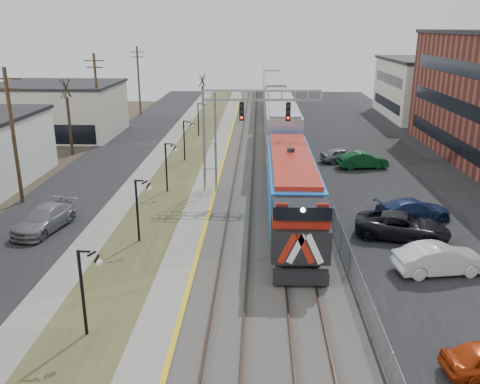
{
  "coord_description": "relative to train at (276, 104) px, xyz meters",
  "views": [
    {
      "loc": [
        3.31,
        -10.63,
        12.65
      ],
      "look_at": [
        2.15,
        20.2,
        2.6
      ],
      "focal_mm": 38.0,
      "sensor_mm": 36.0,
      "label": 1
    }
  ],
  "objects": [
    {
      "name": "parking_lot",
      "position": [
        10.5,
        -21.76,
        -2.9
      ],
      "size": [
        16.0,
        120.0,
        0.04
      ],
      "primitive_type": "cube",
      "color": "black",
      "rests_on": "ground"
    },
    {
      "name": "fence",
      "position": [
        2.7,
        -21.76,
        -2.12
      ],
      "size": [
        0.04,
        120.0,
        1.6
      ],
      "primitive_type": "cube",
      "color": "gray",
      "rests_on": "ground"
    },
    {
      "name": "sidewalk",
      "position": [
        -12.5,
        -21.76,
        -2.88
      ],
      "size": [
        2.0,
        120.0,
        0.08
      ],
      "primitive_type": "cube",
      "color": "gray",
      "rests_on": "ground"
    },
    {
      "name": "car_street_b",
      "position": [
        -16.05,
        -37.14,
        -2.15
      ],
      "size": [
        3.15,
        5.63,
        1.54
      ],
      "primitive_type": "imported",
      "rotation": [
        0.0,
        0.0,
        -0.2
      ],
      "color": "gray",
      "rests_on": "ground"
    },
    {
      "name": "car_lot_b",
      "position": [
        7.57,
        -42.36,
        -2.12
      ],
      "size": [
        5.09,
        2.47,
        1.61
      ],
      "primitive_type": "imported",
      "rotation": [
        0.0,
        0.0,
        1.73
      ],
      "color": "silver",
      "rests_on": "ground"
    },
    {
      "name": "bare_trees",
      "position": [
        -18.16,
        -17.85,
        -0.22
      ],
      "size": [
        12.3,
        42.3,
        5.95
      ],
      "color": "#382D23",
      "rests_on": "ground"
    },
    {
      "name": "train",
      "position": [
        0.0,
        0.0,
        0.0
      ],
      "size": [
        3.0,
        85.85,
        5.33
      ],
      "color": "#1662B6",
      "rests_on": "ground"
    },
    {
      "name": "grass_median",
      "position": [
        -9.5,
        -21.76,
        -2.89
      ],
      "size": [
        4.0,
        120.0,
        0.06
      ],
      "primitive_type": "cube",
      "color": "#434625",
      "rests_on": "ground"
    },
    {
      "name": "platform",
      "position": [
        -6.5,
        -21.76,
        -2.8
      ],
      "size": [
        2.0,
        120.0,
        0.24
      ],
      "primitive_type": "cube",
      "color": "gray",
      "rests_on": "ground"
    },
    {
      "name": "track_far",
      "position": [
        -0.0,
        -21.76,
        -2.64
      ],
      "size": [
        1.58,
        120.0,
        0.15
      ],
      "color": "#2D2119",
      "rests_on": "ballast_bed"
    },
    {
      "name": "track_near",
      "position": [
        -3.5,
        -21.76,
        -2.64
      ],
      "size": [
        1.58,
        120.0,
        0.15
      ],
      "color": "#2D2119",
      "rests_on": "ballast_bed"
    },
    {
      "name": "car_lot_f",
      "position": [
        7.55,
        -20.99,
        -2.16
      ],
      "size": [
        4.81,
        2.3,
        1.52
      ],
      "primitive_type": "imported",
      "rotation": [
        0.0,
        0.0,
        1.72
      ],
      "color": "#0D451E",
      "rests_on": "ground"
    },
    {
      "name": "car_lot_c",
      "position": [
        6.84,
        -37.62,
        -2.12
      ],
      "size": [
        6.24,
        4.09,
        1.6
      ],
      "primitive_type": "imported",
      "rotation": [
        0.0,
        0.0,
        1.3
      ],
      "color": "black",
      "rests_on": "ground"
    },
    {
      "name": "street_west",
      "position": [
        -17.0,
        -21.76,
        -2.9
      ],
      "size": [
        7.0,
        120.0,
        0.04
      ],
      "primitive_type": "cube",
      "color": "black",
      "rests_on": "ground"
    },
    {
      "name": "car_lot_d",
      "position": [
        8.39,
        -34.49,
        -2.17
      ],
      "size": [
        5.54,
        3.29,
        1.5
      ],
      "primitive_type": "imported",
      "rotation": [
        0.0,
        0.0,
        1.81
      ],
      "color": "navy",
      "rests_on": "ground"
    },
    {
      "name": "platform_edge",
      "position": [
        -5.62,
        -21.76,
        -2.67
      ],
      "size": [
        0.24,
        120.0,
        0.01
      ],
      "primitive_type": "cube",
      "color": "gold",
      "rests_on": "platform"
    },
    {
      "name": "lampposts",
      "position": [
        -9.5,
        -38.48,
        -0.92
      ],
      "size": [
        0.14,
        62.14,
        4.0
      ],
      "color": "black",
      "rests_on": "ground"
    },
    {
      "name": "ballast_bed",
      "position": [
        -1.5,
        -21.76,
        -2.82
      ],
      "size": [
        8.0,
        120.0,
        0.2
      ],
      "primitive_type": "cube",
      "color": "#595651",
      "rests_on": "ground"
    },
    {
      "name": "utility_poles",
      "position": [
        -20.0,
        -31.76,
        2.08
      ],
      "size": [
        0.28,
        80.28,
        10.0
      ],
      "color": "#4C3823",
      "rests_on": "ground"
    },
    {
      "name": "signal_gantry",
      "position": [
        -4.28,
        -28.77,
        2.67
      ],
      "size": [
        9.0,
        1.07,
        8.15
      ],
      "color": "gray",
      "rests_on": "ground"
    },
    {
      "name": "car_lot_e",
      "position": [
        5.92,
        -18.85,
        -2.22
      ],
      "size": [
        4.37,
        2.59,
        1.39
      ],
      "primitive_type": "imported",
      "rotation": [
        0.0,
        0.0,
        1.82
      ],
      "color": "gray",
      "rests_on": "ground"
    }
  ]
}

